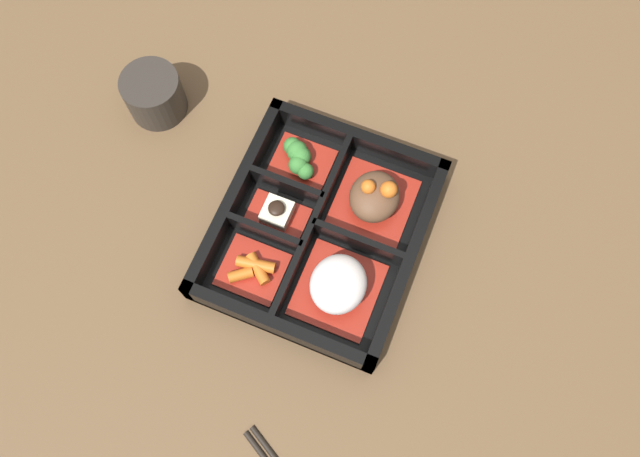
# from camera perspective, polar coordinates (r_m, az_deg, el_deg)

# --- Properties ---
(ground_plane) EXTENTS (3.00, 3.00, 0.00)m
(ground_plane) POSITION_cam_1_polar(r_m,az_deg,el_deg) (0.79, -0.00, -0.61)
(ground_plane) COLOR brown
(bento_base) EXTENTS (0.28, 0.24, 0.01)m
(bento_base) POSITION_cam_1_polar(r_m,az_deg,el_deg) (0.79, -0.00, -0.49)
(bento_base) COLOR black
(bento_base) RESTS_ON ground_plane
(bento_rim) EXTENTS (0.28, 0.24, 0.04)m
(bento_rim) POSITION_cam_1_polar(r_m,az_deg,el_deg) (0.77, -0.23, 0.03)
(bento_rim) COLOR black
(bento_rim) RESTS_ON ground_plane
(bowl_stew) EXTENTS (0.10, 0.10, 0.06)m
(bowl_stew) POSITION_cam_1_polar(r_m,az_deg,el_deg) (0.78, 5.02, 2.83)
(bowl_stew) COLOR maroon
(bowl_stew) RESTS_ON bento_base
(bowl_rice) EXTENTS (0.10, 0.10, 0.06)m
(bowl_rice) POSITION_cam_1_polar(r_m,az_deg,el_deg) (0.74, 1.68, -5.20)
(bowl_rice) COLOR maroon
(bowl_rice) RESTS_ON bento_base
(bowl_greens) EXTENTS (0.07, 0.08, 0.03)m
(bowl_greens) POSITION_cam_1_polar(r_m,az_deg,el_deg) (0.81, -1.90, 6.43)
(bowl_greens) COLOR maroon
(bowl_greens) RESTS_ON bento_base
(bowl_tofu) EXTENTS (0.05, 0.08, 0.03)m
(bowl_tofu) POSITION_cam_1_polar(r_m,az_deg,el_deg) (0.78, -3.86, 1.53)
(bowl_tofu) COLOR maroon
(bowl_tofu) RESTS_ON bento_base
(bowl_carrots) EXTENTS (0.07, 0.08, 0.02)m
(bowl_carrots) POSITION_cam_1_polar(r_m,az_deg,el_deg) (0.77, -6.17, -3.73)
(bowl_carrots) COLOR maroon
(bowl_carrots) RESTS_ON bento_base
(tea_cup) EXTENTS (0.08, 0.08, 0.06)m
(tea_cup) POSITION_cam_1_polar(r_m,az_deg,el_deg) (0.87, -14.95, 11.80)
(tea_cup) COLOR #2D2823
(tea_cup) RESTS_ON ground_plane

